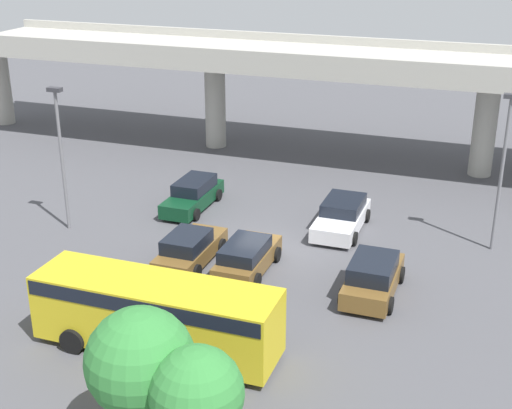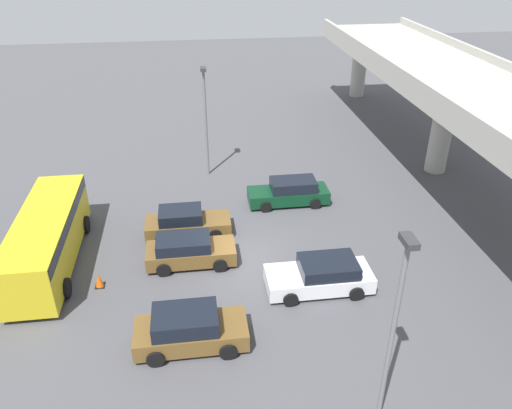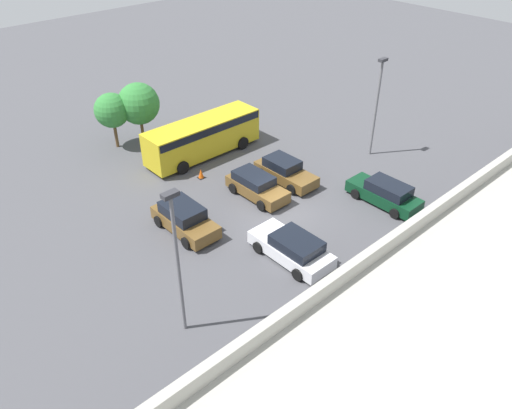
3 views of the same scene
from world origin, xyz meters
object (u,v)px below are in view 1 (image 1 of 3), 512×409
at_px(lamp_post_near_aisle, 61,147).
at_px(tree_front_left, 140,362).
at_px(parked_car_0, 193,195).
at_px(shuttle_bus, 156,310).
at_px(parked_car_1, 190,249).
at_px(traffic_cone, 240,317).
at_px(parked_car_2, 247,257).
at_px(parked_car_4, 373,277).
at_px(lamp_post_mid_lot, 503,161).
at_px(tree_front_centre, 196,393).
at_px(parked_car_3, 342,216).

xyz_separation_m(lamp_post_near_aisle, tree_front_left, (11.43, -13.25, -1.16)).
relative_size(parked_car_0, shuttle_bus, 0.54).
distance_m(parked_car_1, traffic_cone, 5.78).
relative_size(parked_car_2, traffic_cone, 6.28).
bearing_deg(parked_car_4, shuttle_bus, 135.89).
relative_size(parked_car_0, lamp_post_mid_lot, 0.65).
xyz_separation_m(parked_car_2, shuttle_bus, (-0.92, -6.82, 0.89)).
bearing_deg(parked_car_1, tree_front_centre, -154.16).
relative_size(lamp_post_near_aisle, tree_front_centre, 1.69).
xyz_separation_m(parked_car_0, traffic_cone, (6.71, -10.38, -0.42)).
distance_m(parked_car_0, shuttle_bus, 13.75).
bearing_deg(parked_car_2, parked_car_3, -25.32).
bearing_deg(parked_car_3, parked_car_4, 24.51).
height_order(parked_car_0, tree_front_left, tree_front_left).
bearing_deg(parked_car_3, lamp_post_mid_lot, 91.22).
distance_m(lamp_post_near_aisle, traffic_cone, 13.44).
height_order(shuttle_bus, tree_front_left, tree_front_left).
bearing_deg(shuttle_bus, tree_front_centre, -53.27).
bearing_deg(parked_car_0, parked_car_1, 23.22).
height_order(parked_car_2, parked_car_4, parked_car_4).
bearing_deg(parked_car_2, parked_car_1, 92.20).
distance_m(parked_car_2, tree_front_centre, 12.94).
height_order(parked_car_2, tree_front_left, tree_front_left).
bearing_deg(tree_front_left, parked_car_4, 69.47).
height_order(parked_car_4, tree_front_centre, tree_front_centre).
relative_size(lamp_post_mid_lot, tree_front_left, 1.59).
bearing_deg(tree_front_centre, shuttle_bus, 126.73).
bearing_deg(tree_front_centre, parked_car_4, 78.85).
bearing_deg(lamp_post_near_aisle, traffic_cone, -26.37).
distance_m(parked_car_4, lamp_post_mid_lot, 8.50).
relative_size(parked_car_0, parked_car_4, 1.07).
bearing_deg(lamp_post_mid_lot, parked_car_2, -148.64).
bearing_deg(traffic_cone, parked_car_1, 134.33).
xyz_separation_m(parked_car_0, lamp_post_mid_lot, (15.51, 0.02, 3.68)).
distance_m(parked_car_1, lamp_post_mid_lot, 14.75).
distance_m(parked_car_4, shuttle_bus, 9.42).
relative_size(parked_car_2, parked_car_4, 0.98).
height_order(parked_car_3, lamp_post_near_aisle, lamp_post_near_aisle).
distance_m(shuttle_bus, tree_front_centre, 7.01).
distance_m(shuttle_bus, traffic_cone, 3.65).
height_order(tree_front_left, tree_front_centre, tree_front_left).
height_order(lamp_post_mid_lot, tree_front_centre, lamp_post_mid_lot).
xyz_separation_m(lamp_post_mid_lot, tree_front_left, (-8.87, -17.93, -1.30)).
bearing_deg(parked_car_0, lamp_post_near_aisle, -45.70).
xyz_separation_m(shuttle_bus, lamp_post_near_aisle, (-9.28, 8.30, 2.66)).
bearing_deg(traffic_cone, parked_car_2, 107.18).
xyz_separation_m(parked_car_1, parked_car_3, (5.57, 6.11, -0.00)).
relative_size(parked_car_3, parked_car_4, 1.09).
distance_m(parked_car_0, traffic_cone, 12.37).
bearing_deg(parked_car_1, lamp_post_mid_lot, -63.97).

